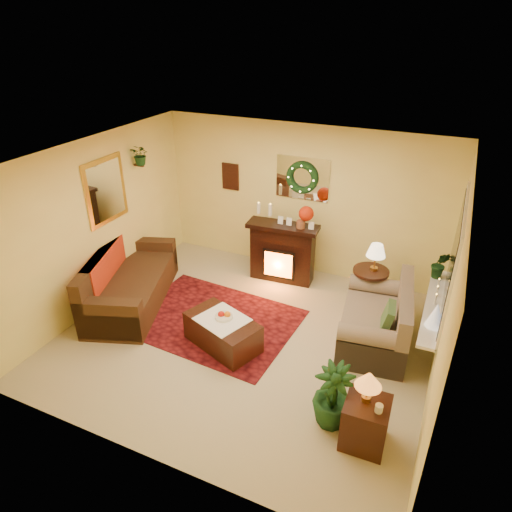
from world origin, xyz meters
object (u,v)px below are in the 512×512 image
at_px(loveseat, 376,316).
at_px(coffee_table, 223,333).
at_px(sofa, 131,279).
at_px(end_table_square, 365,424).
at_px(fireplace, 283,250).
at_px(side_table_round, 368,291).

xyz_separation_m(loveseat, coffee_table, (-1.89, -0.98, -0.21)).
relative_size(loveseat, coffee_table, 1.46).
height_order(sofa, loveseat, sofa).
bearing_deg(coffee_table, end_table_square, -0.39).
distance_m(fireplace, loveseat, 2.10).
height_order(side_table_round, coffee_table, side_table_round).
relative_size(sofa, fireplace, 2.01).
bearing_deg(fireplace, loveseat, -35.13).
bearing_deg(coffee_table, loveseat, 47.94).
bearing_deg(sofa, fireplace, 21.59).
height_order(sofa, side_table_round, sofa).
bearing_deg(loveseat, sofa, -178.04).
relative_size(sofa, end_table_square, 3.77).
xyz_separation_m(end_table_square, coffee_table, (-2.15, 0.82, -0.06)).
bearing_deg(fireplace, end_table_square, -58.69).
bearing_deg(loveseat, end_table_square, -88.80).
height_order(sofa, coffee_table, sofa).
height_order(fireplace, coffee_table, fireplace).
relative_size(loveseat, end_table_square, 2.69).
bearing_deg(sofa, end_table_square, -36.38).
bearing_deg(side_table_round, loveseat, -71.52).
bearing_deg(fireplace, coffee_table, -96.74).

